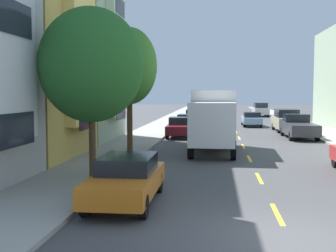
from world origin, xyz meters
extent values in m
plane|color=#424244|center=(0.00, 30.00, 0.00)|extent=(160.00, 160.00, 0.00)
cube|color=#99968E|center=(-7.10, 28.00, 0.07)|extent=(3.20, 120.00, 0.14)
cube|color=#99968E|center=(7.10, 28.00, 0.07)|extent=(3.20, 120.00, 0.14)
cube|color=yellow|center=(0.00, 2.00, 0.00)|extent=(0.14, 2.20, 0.01)
cube|color=yellow|center=(0.00, 7.00, 0.00)|extent=(0.14, 2.20, 0.01)
cube|color=yellow|center=(0.00, 12.00, 0.00)|extent=(0.14, 2.20, 0.01)
cube|color=yellow|center=(0.00, 17.00, 0.00)|extent=(0.14, 2.20, 0.01)
cube|color=yellow|center=(0.00, 22.00, 0.00)|extent=(0.14, 2.20, 0.01)
cube|color=yellow|center=(0.00, 27.00, 0.00)|extent=(0.14, 2.20, 0.01)
cube|color=yellow|center=(0.00, 32.00, 0.00)|extent=(0.14, 2.20, 0.01)
cube|color=yellow|center=(0.00, 37.00, 0.00)|extent=(0.14, 2.20, 0.01)
cube|color=yellow|center=(0.00, 42.00, 0.00)|extent=(0.14, 2.20, 0.01)
cube|color=yellow|center=(0.00, 47.00, 0.00)|extent=(0.14, 2.20, 0.01)
cube|color=#1E232D|center=(-8.13, 3.31, 2.15)|extent=(0.04, 2.56, 1.10)
cube|color=#1E232D|center=(-8.13, 3.31, 5.74)|extent=(0.04, 2.56, 1.10)
cube|color=#F9D572|center=(-8.42, 10.98, 6.20)|extent=(0.55, 3.36, 8.96)
cube|color=#1E232D|center=(-8.13, 10.98, 2.07)|extent=(0.04, 2.56, 1.10)
cube|color=#1E232D|center=(-8.13, 10.98, 5.51)|extent=(0.04, 2.56, 1.10)
cube|color=#99AD8E|center=(-14.66, 18.66, 5.80)|extent=(11.92, 7.48, 11.60)
cube|color=beige|center=(-8.42, 18.66, 6.26)|extent=(0.55, 3.36, 9.05)
cube|color=#1E232D|center=(-8.13, 18.66, 2.09)|extent=(0.04, 2.56, 1.10)
cube|color=#1E232D|center=(-8.13, 18.66, 5.57)|extent=(0.04, 2.56, 1.10)
cube|color=#1E232D|center=(-8.13, 18.66, 9.05)|extent=(0.04, 2.56, 1.10)
cylinder|color=#47331E|center=(-6.40, 5.93, 1.46)|extent=(0.25, 0.25, 2.63)
ellipsoid|color=#235B23|center=(-6.40, 5.93, 4.39)|extent=(3.95, 3.95, 4.33)
cylinder|color=#47331E|center=(-6.40, 13.08, 1.69)|extent=(0.31, 0.31, 3.10)
ellipsoid|color=#387028|center=(-6.40, 13.08, 4.80)|extent=(3.00, 3.00, 4.16)
cube|color=white|center=(-1.76, 15.24, 2.07)|extent=(2.58, 5.08, 2.82)
cube|color=white|center=(-1.90, 11.60, 1.76)|extent=(2.37, 1.98, 2.20)
cube|color=black|center=(-1.93, 10.70, 2.24)|extent=(2.02, 0.15, 0.97)
cube|color=black|center=(-1.67, 17.66, 0.43)|extent=(2.40, 0.25, 0.24)
cylinder|color=black|center=(-2.96, 11.59, 0.48)|extent=(0.32, 0.97, 0.96)
cylinder|color=black|center=(-0.84, 11.51, 0.48)|extent=(0.32, 0.97, 0.96)
cylinder|color=black|center=(-2.77, 16.58, 0.48)|extent=(0.32, 0.97, 0.96)
cylinder|color=black|center=(-0.65, 16.50, 0.48)|extent=(0.32, 0.97, 0.96)
cylinder|color=black|center=(-2.81, 15.48, 0.48)|extent=(0.32, 0.97, 0.96)
cylinder|color=black|center=(-0.69, 15.40, 0.48)|extent=(0.32, 0.97, 0.96)
cube|color=maroon|center=(-4.44, 21.90, 0.64)|extent=(1.80, 4.02, 0.62)
cube|color=black|center=(-4.45, 22.38, 1.23)|extent=(1.56, 1.70, 0.55)
cylinder|color=black|center=(-5.18, 20.53, 0.33)|extent=(0.23, 0.66, 0.66)
cylinder|color=black|center=(-3.66, 20.55, 0.33)|extent=(0.23, 0.66, 0.66)
cylinder|color=black|center=(-5.22, 23.25, 0.33)|extent=(0.23, 0.66, 0.66)
cylinder|color=black|center=(-3.70, 23.27, 0.33)|extent=(0.23, 0.66, 0.66)
cube|color=#333338|center=(4.35, 22.37, 0.73)|extent=(2.06, 5.32, 0.80)
cube|color=black|center=(4.33, 23.53, 1.43)|extent=(1.78, 1.61, 0.60)
cylinder|color=black|center=(5.21, 24.18, 0.33)|extent=(0.23, 0.66, 0.66)
cylinder|color=black|center=(3.43, 24.16, 0.33)|extent=(0.23, 0.66, 0.66)
cylinder|color=black|center=(5.26, 20.57, 0.33)|extent=(0.23, 0.66, 0.66)
cylinder|color=black|center=(3.48, 20.55, 0.33)|extent=(0.23, 0.66, 0.66)
cube|color=#195B60|center=(-4.28, 27.85, 0.63)|extent=(1.84, 4.52, 0.60)
cube|color=black|center=(-4.29, 28.08, 1.18)|extent=(1.60, 2.17, 0.50)
cylinder|color=black|center=(-5.06, 26.32, 0.33)|extent=(0.23, 0.66, 0.66)
cylinder|color=black|center=(-3.48, 26.33, 0.33)|extent=(0.23, 0.66, 0.66)
cylinder|color=black|center=(-5.09, 29.38, 0.33)|extent=(0.23, 0.66, 0.66)
cylinder|color=black|center=(-3.51, 29.39, 0.33)|extent=(0.23, 0.66, 0.66)
cube|color=orange|center=(-4.40, 2.67, 0.63)|extent=(1.80, 4.50, 0.60)
cube|color=black|center=(-4.40, 2.89, 1.18)|extent=(1.59, 2.16, 0.50)
cylinder|color=black|center=(-5.19, 1.14, 0.33)|extent=(0.22, 0.66, 0.66)
cylinder|color=black|center=(-3.61, 1.14, 0.33)|extent=(0.22, 0.66, 0.66)
cylinder|color=black|center=(-5.19, 4.20, 0.33)|extent=(0.22, 0.66, 0.66)
cylinder|color=black|center=(-3.61, 4.20, 0.33)|extent=(0.22, 0.66, 0.66)
cube|color=tan|center=(4.33, 27.97, 0.78)|extent=(1.99, 4.82, 0.90)
cube|color=black|center=(4.33, 27.97, 1.58)|extent=(1.74, 2.80, 0.70)
cylinder|color=black|center=(5.18, 29.61, 0.33)|extent=(0.23, 0.66, 0.66)
cylinder|color=black|center=(3.45, 29.60, 0.33)|extent=(0.23, 0.66, 0.66)
cylinder|color=black|center=(5.21, 26.35, 0.33)|extent=(0.23, 0.66, 0.66)
cylinder|color=black|center=(3.48, 26.33, 0.33)|extent=(0.23, 0.66, 0.66)
cube|color=silver|center=(-4.48, 52.86, 0.73)|extent=(2.14, 5.35, 0.80)
cube|color=black|center=(-4.45, 51.70, 1.43)|extent=(1.80, 1.64, 0.60)
cylinder|color=black|center=(-5.32, 51.04, 0.33)|extent=(0.24, 0.67, 0.66)
cylinder|color=black|center=(-3.54, 51.09, 0.33)|extent=(0.24, 0.67, 0.66)
cylinder|color=black|center=(-5.42, 54.64, 0.33)|extent=(0.24, 0.67, 0.66)
cylinder|color=black|center=(-3.64, 54.69, 0.33)|extent=(0.24, 0.67, 0.66)
cylinder|color=black|center=(3.64, 9.84, 0.33)|extent=(0.23, 0.66, 0.66)
cube|color=#B2B5BA|center=(4.48, 51.57, 0.78)|extent=(2.02, 4.83, 0.90)
cube|color=black|center=(4.48, 51.57, 1.58)|extent=(1.75, 2.81, 0.70)
cylinder|color=black|center=(5.33, 53.21, 0.33)|extent=(0.23, 0.66, 0.66)
cylinder|color=black|center=(3.60, 53.19, 0.33)|extent=(0.23, 0.66, 0.66)
cylinder|color=black|center=(5.37, 49.95, 0.33)|extent=(0.23, 0.66, 0.66)
cylinder|color=black|center=(3.64, 49.92, 0.33)|extent=(0.23, 0.66, 0.66)
cube|color=black|center=(-4.42, 44.50, 0.78)|extent=(1.99, 4.81, 0.90)
cube|color=black|center=(-4.42, 44.50, 1.58)|extent=(1.74, 2.80, 0.70)
cylinder|color=black|center=(-5.27, 42.86, 0.33)|extent=(0.23, 0.66, 0.66)
cylinder|color=black|center=(-3.54, 42.88, 0.33)|extent=(0.23, 0.66, 0.66)
cylinder|color=black|center=(-5.29, 46.13, 0.33)|extent=(0.23, 0.66, 0.66)
cylinder|color=black|center=(-3.56, 46.14, 0.33)|extent=(0.23, 0.66, 0.66)
cube|color=#7A9EC6|center=(1.80, 33.46, 0.63)|extent=(1.80, 4.50, 0.60)
cube|color=black|center=(1.80, 33.24, 1.18)|extent=(1.58, 2.16, 0.50)
cylinder|color=black|center=(2.59, 34.99, 0.33)|extent=(0.22, 0.66, 0.66)
cylinder|color=black|center=(1.01, 34.99, 0.33)|extent=(0.22, 0.66, 0.66)
cylinder|color=black|center=(2.59, 31.93, 0.33)|extent=(0.22, 0.66, 0.66)
cylinder|color=black|center=(1.01, 31.93, 0.33)|extent=(0.22, 0.66, 0.66)
camera|label=1|loc=(-1.70, -9.92, 3.36)|focal=45.89mm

